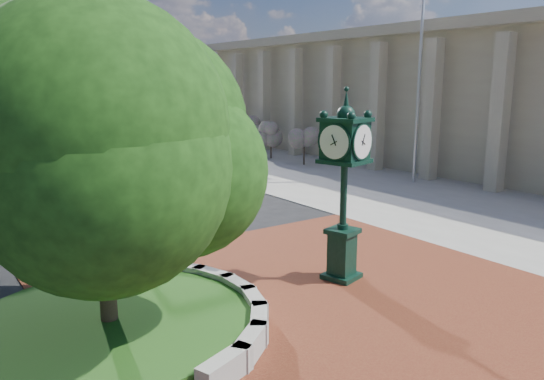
% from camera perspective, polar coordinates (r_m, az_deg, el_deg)
% --- Properties ---
extents(ground, '(200.00, 200.00, 0.00)m').
position_cam_1_polar(ground, '(14.47, 2.43, -10.20)').
color(ground, black).
rests_on(ground, ground).
extents(plaza, '(12.00, 12.00, 0.04)m').
position_cam_1_polar(plaza, '(13.75, 5.03, -11.36)').
color(plaza, maroon).
rests_on(plaza, ground).
extents(sidewalk, '(20.00, 50.00, 0.04)m').
position_cam_1_polar(sidewalk, '(32.27, 14.15, 1.74)').
color(sidewalk, '#9E9B93').
rests_on(sidewalk, ground).
extents(planter_wall, '(2.96, 6.77, 0.54)m').
position_cam_1_polar(planter_wall, '(13.01, -7.24, -11.59)').
color(planter_wall, '#9E9B93').
rests_on(planter_wall, ground).
extents(grass_bed, '(6.10, 6.10, 0.40)m').
position_cam_1_polar(grass_bed, '(12.24, -17.02, -13.95)').
color(grass_bed, '#1D4C15').
rests_on(grass_bed, ground).
extents(civic_building, '(17.35, 44.00, 8.60)m').
position_cam_1_polar(civic_building, '(39.07, 19.61, 9.46)').
color(civic_building, tan).
rests_on(civic_building, ground).
extents(tree_planter, '(5.20, 5.20, 6.33)m').
position_cam_1_polar(tree_planter, '(11.21, -18.09, 2.56)').
color(tree_planter, '#38281C').
rests_on(tree_planter, ground).
extents(tree_street, '(4.40, 4.40, 5.45)m').
position_cam_1_polar(tree_street, '(28.99, -26.94, 6.17)').
color(tree_street, '#38281C').
rests_on(tree_street, ground).
extents(post_clock, '(1.28, 1.28, 5.16)m').
position_cam_1_polar(post_clock, '(14.21, 7.76, 1.21)').
color(post_clock, black).
rests_on(post_clock, ground).
extents(parked_car, '(2.11, 4.91, 1.65)m').
position_cam_1_polar(parked_car, '(52.65, -22.89, 5.79)').
color(parked_car, '#5C0D14').
rests_on(parked_car, ground).
extents(flagpole_a, '(1.66, 0.71, 11.10)m').
position_cam_1_polar(flagpole_a, '(29.13, 15.61, 11.85)').
color(flagpole_a, silver).
rests_on(flagpole_a, ground).
extents(flagpole_b, '(1.70, 0.73, 11.38)m').
position_cam_1_polar(flagpole_b, '(28.97, 15.56, 12.14)').
color(flagpole_b, silver).
rests_on(flagpole_b, ground).
extents(street_lamp_near, '(2.11, 0.27, 9.41)m').
position_cam_1_polar(street_lamp_near, '(37.22, -20.68, 11.14)').
color(street_lamp_near, slate).
rests_on(street_lamp_near, ground).
extents(shrub_near, '(1.20, 1.20, 2.20)m').
position_cam_1_polar(shrub_near, '(34.33, 3.48, 5.31)').
color(shrub_near, '#38281C').
rests_on(shrub_near, ground).
extents(shrub_mid, '(1.20, 1.20, 2.20)m').
position_cam_1_polar(shrub_mid, '(37.16, -0.11, 5.81)').
color(shrub_mid, '#38281C').
rests_on(shrub_mid, ground).
extents(shrub_far, '(1.20, 1.20, 2.20)m').
position_cam_1_polar(shrub_far, '(41.14, -2.19, 6.37)').
color(shrub_far, '#38281C').
rests_on(shrub_far, ground).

